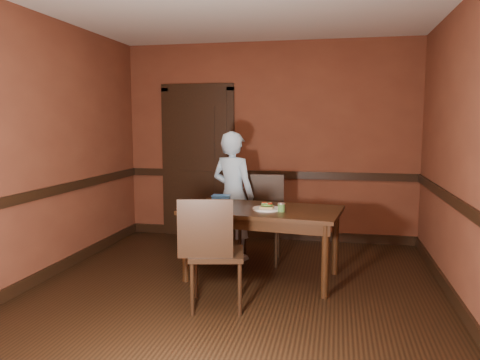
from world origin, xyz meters
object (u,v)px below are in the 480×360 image
at_px(sandwich_plate, 267,208).
at_px(sauce_jar, 281,207).
at_px(dining_table, 262,243).
at_px(chair_far, 260,220).
at_px(chair_near, 217,251).
at_px(food_tub, 221,199).
at_px(cheese_saucer, 225,205).
at_px(person, 233,196).

relative_size(sandwich_plate, sauce_jar, 3.29).
bearing_deg(dining_table, sandwich_plate, -45.05).
distance_m(dining_table, chair_far, 0.57).
relative_size(chair_near, food_tub, 4.70).
xyz_separation_m(sauce_jar, food_tub, (-0.71, 0.39, -0.00)).
xyz_separation_m(dining_table, sauce_jar, (0.21, -0.14, 0.41)).
bearing_deg(sandwich_plate, food_tub, 149.79).
distance_m(sandwich_plate, cheese_saucer, 0.46).
xyz_separation_m(chair_far, sauce_jar, (0.33, -0.68, 0.28)).
bearing_deg(dining_table, chair_far, 108.94).
relative_size(chair_near, sandwich_plate, 3.41).
distance_m(chair_near, sauce_jar, 0.89).
relative_size(chair_far, cheese_saucer, 6.36).
distance_m(dining_table, cheese_saucer, 0.56).
bearing_deg(sandwich_plate, sauce_jar, -23.59).
bearing_deg(dining_table, chair_near, -100.87).
bearing_deg(person, food_tub, 104.27).
height_order(person, sandwich_plate, person).
bearing_deg(sandwich_plate, chair_near, -113.18).
bearing_deg(chair_near, cheese_saucer, -93.14).
relative_size(chair_far, chair_near, 1.02).
bearing_deg(sauce_jar, dining_table, 146.46).
bearing_deg(chair_far, cheese_saucer, -121.01).
xyz_separation_m(chair_near, sandwich_plate, (0.33, 0.76, 0.26)).
height_order(person, sauce_jar, person).
xyz_separation_m(sandwich_plate, sauce_jar, (0.16, -0.07, 0.02)).
bearing_deg(food_tub, person, 79.06).
bearing_deg(chair_far, food_tub, -146.59).
xyz_separation_m(sandwich_plate, cheese_saucer, (-0.45, 0.07, -0.00)).
xyz_separation_m(chair_far, food_tub, (-0.38, -0.29, 0.28)).
relative_size(chair_far, food_tub, 4.78).
bearing_deg(person, sandwich_plate, 146.45).
distance_m(person, cheese_saucer, 0.65).
distance_m(chair_near, cheese_saucer, 0.88).
bearing_deg(person, dining_table, 146.17).
xyz_separation_m(chair_far, sandwich_plate, (0.17, -0.61, 0.26)).
xyz_separation_m(person, sandwich_plate, (0.51, -0.71, 0.00)).
bearing_deg(sauce_jar, cheese_saucer, 167.61).
bearing_deg(food_tub, sauce_jar, -33.10).
bearing_deg(person, chair_near, 118.07).
xyz_separation_m(dining_table, sandwich_plate, (0.06, -0.07, 0.39)).
xyz_separation_m(chair_near, cheese_saucer, (-0.13, 0.83, 0.26)).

